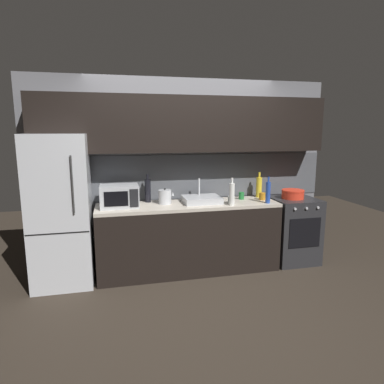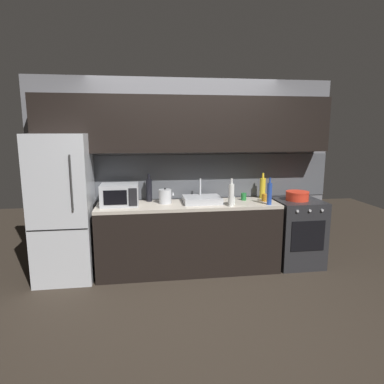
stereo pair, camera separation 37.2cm
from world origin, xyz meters
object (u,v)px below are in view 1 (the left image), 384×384
Objects in this scene: mug_green at (241,196)px; cooking_pot at (293,194)px; mug_clear at (231,200)px; oven_range at (293,230)px; kettle at (165,197)px; mug_amber at (262,196)px; microwave at (119,196)px; wine_bottle_dark at (148,190)px; wine_bottle_blue at (268,192)px; wine_bottle_yellow at (259,187)px; wine_bottle_white at (232,194)px; refrigerator at (61,211)px.

cooking_pot is at bearing -8.81° from mug_green.
oven_range is at bearing 6.28° from mug_clear.
mug_amber is (1.31, -0.06, -0.04)m from kettle.
microwave is at bearing -176.77° from mug_green.
wine_bottle_dark is 1.07× the size of wine_bottle_blue.
mug_amber is at bearing 13.18° from mug_clear.
wine_bottle_blue is at bearing -6.58° from microwave.
mug_clear is (0.83, -0.17, -0.04)m from kettle.
wine_bottle_yellow is (1.91, 0.17, 0.01)m from microwave.
kettle is at bearing 177.93° from cooking_pot.
wine_bottle_dark is at bearing 28.34° from microwave.
oven_range is 2.58× the size of wine_bottle_white.
kettle is at bearing 177.47° from mug_amber.
cooking_pot is (-0.03, 0.00, 0.51)m from oven_range.
microwave is (-2.36, 0.02, 0.58)m from oven_range.
mug_clear is at bearing -173.72° from oven_range.
wine_bottle_dark is 1.27m from mug_green.
refrigerator is at bearing 179.98° from oven_range.
cooking_pot reaches higher than oven_range.
wine_bottle_white is at bearing -177.44° from wine_bottle_blue.
microwave is at bearing -175.41° from kettle.
refrigerator is at bearing 173.89° from wine_bottle_white.
mug_amber is (0.26, -0.10, 0.00)m from mug_green.
wine_bottle_yellow is at bearing 82.68° from wine_bottle_blue.
mug_amber is (-0.48, 0.01, 0.50)m from oven_range.
wine_bottle_blue is (1.86, -0.21, 0.01)m from microwave.
wine_bottle_dark is at bearing 164.60° from wine_bottle_blue.
wine_bottle_white reaches higher than microwave.
refrigerator reaches higher than microwave.
kettle reaches higher than mug_green.
mug_amber is 1.01× the size of mug_clear.
mug_green is (1.62, 0.09, -0.09)m from microwave.
mug_clear is (-0.51, -0.30, -0.10)m from wine_bottle_yellow.
wine_bottle_white is at bearing -19.53° from kettle.
oven_range is 0.77m from wine_bottle_yellow.
wine_bottle_dark is 1.55m from wine_bottle_yellow.
oven_range is 1.96× the size of microwave.
microwave is 1.34× the size of wine_bottle_blue.
wine_bottle_blue is 0.48m from mug_clear.
mug_clear is (-0.22, -0.22, -0.00)m from mug_green.
kettle is 0.85m from wine_bottle_white.
wine_bottle_yellow is 0.32m from mug_green.
mug_amber is at bearing -99.65° from wine_bottle_yellow.
mug_clear is at bearing -173.44° from cooking_pot.
kettle is at bearing -37.08° from wine_bottle_dark.
wine_bottle_dark reaches higher than wine_bottle_white.
mug_green is (-0.24, 0.31, -0.09)m from wine_bottle_blue.
microwave is 2.26× the size of kettle.
wine_bottle_yellow is 0.39m from wine_bottle_blue.
wine_bottle_blue is (1.50, -0.41, -0.01)m from wine_bottle_dark.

